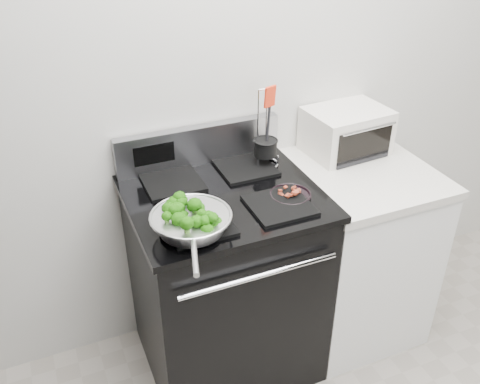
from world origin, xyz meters
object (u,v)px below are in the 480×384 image
gas_range (225,280)px  utensil_holder (265,152)px  bacon_plate (290,193)px  toaster_oven (346,131)px  skillet (191,222)px

gas_range → utensil_holder: 0.62m
bacon_plate → toaster_oven: size_ratio=0.44×
bacon_plate → toaster_oven: (0.46, 0.31, 0.06)m
toaster_oven → gas_range: bearing=-169.1°
skillet → bacon_plate: size_ratio=2.75×
toaster_oven → skillet: bearing=-160.9°
gas_range → skillet: bearing=-135.4°
bacon_plate → toaster_oven: 0.56m
utensil_holder → toaster_oven: utensil_holder is taller
gas_range → utensil_holder: bearing=31.8°
skillet → utensil_holder: (0.47, 0.37, 0.02)m
skillet → bacon_plate: 0.46m
gas_range → skillet: (-0.21, -0.20, 0.51)m
gas_range → bacon_plate: 0.55m
skillet → toaster_oven: (0.92, 0.40, 0.03)m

